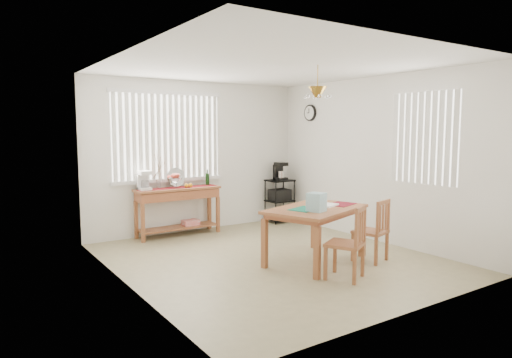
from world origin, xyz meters
TOP-DOWN VIEW (x-y plane):
  - ground at (0.00, 0.00)m, footprint 4.00×4.50m
  - room_shell at (0.00, 0.02)m, footprint 4.20×4.70m
  - sideboard at (-0.47, 2.03)m, footprint 1.43×0.40m
  - sideboard_items at (-0.72, 2.04)m, footprint 1.36×0.34m
  - wire_cart at (1.62, 2.00)m, footprint 0.48×0.38m
  - cart_items at (1.62, 2.01)m, footprint 0.19×0.23m
  - dining_table at (0.40, -0.43)m, footprint 1.59×1.29m
  - table_items at (0.31, -0.59)m, footprint 1.16×0.56m
  - chair_left at (0.25, -1.18)m, footprint 0.55×0.55m
  - chair_right at (1.06, -0.84)m, footprint 0.48×0.48m

SIDE VIEW (x-z plane):
  - ground at x=0.00m, z-range -0.01..0.00m
  - chair_right at x=1.06m, z-range -0.01..0.84m
  - chair_left at x=0.25m, z-range -0.01..0.87m
  - wire_cart at x=1.62m, z-range 0.08..0.90m
  - sideboard at x=-0.47m, z-range 0.20..1.01m
  - dining_table at x=0.40m, z-range 0.28..1.02m
  - table_items at x=0.31m, z-range 0.71..0.94m
  - sideboard_items at x=-0.72m, z-range 0.63..1.24m
  - cart_items at x=1.62m, z-range 0.80..1.14m
  - room_shell at x=0.00m, z-range 0.34..3.04m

